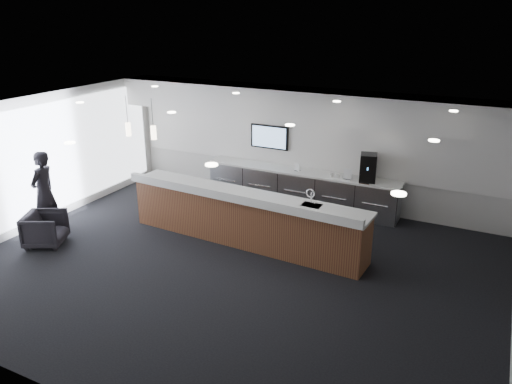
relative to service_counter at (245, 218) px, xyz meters
The scene contains 22 objects.
ground 1.29m from the service_counter, 76.39° to the right, with size 10.00×10.00×0.00m, color black.
ceiling 2.69m from the service_counter, 76.39° to the right, with size 10.00×8.00×0.02m, color black.
back_wall 3.03m from the service_counter, 84.59° to the left, with size 10.00×0.02×3.00m, color silver.
left_wall 4.95m from the service_counter, 166.61° to the right, with size 0.02×8.00×3.00m, color silver.
soffit_bulkhead 3.20m from the service_counter, 83.59° to the left, with size 10.00×0.90×0.70m, color silver.
alcove_panel 3.04m from the service_counter, 84.53° to the left, with size 9.80×0.06×1.40m, color silver.
window_blinds_wall 4.91m from the service_counter, 166.50° to the right, with size 0.04×7.36×2.55m, color silver.
back_credenza 2.53m from the service_counter, 83.82° to the left, with size 5.06×0.66×0.95m.
wall_tv 3.07m from the service_counter, 104.66° to the left, with size 1.05×0.08×0.62m.
pendant_left 2.73m from the service_counter, behind, with size 0.12×0.12×0.30m, color #FFE9C6.
pendant_right 3.30m from the service_counter, behind, with size 0.12×0.12×0.30m, color #FFE9C6.
ceiling_can_lights 2.66m from the service_counter, 76.39° to the right, with size 7.00×5.00×0.02m, color white, non-canonical shape.
service_counter is the anchor object (origin of this frame).
coffee_machine 3.25m from the service_counter, 51.53° to the left, with size 0.46×0.54×0.66m.
info_sign_left 2.50m from the service_counter, 85.29° to the left, with size 0.15×0.02×0.20m, color white.
info_sign_right 2.87m from the service_counter, 57.26° to the left, with size 0.20×0.02×0.27m, color white.
armchair 4.27m from the service_counter, 151.73° to the right, with size 0.77×0.79×0.72m, color black.
lounge_guest 4.58m from the service_counter, 161.49° to the right, with size 0.68×0.45×1.86m, color black.
cup_0 2.88m from the service_counter, 57.06° to the left, with size 0.10×0.10×0.09m, color white.
cup_1 2.81m from the service_counter, 59.48° to the left, with size 0.10×0.10×0.09m, color white.
cup_2 2.74m from the service_counter, 62.03° to the left, with size 0.10×0.10×0.09m, color white.
cup_3 2.68m from the service_counter, 64.71° to the left, with size 0.10×0.10×0.09m, color white.
Camera 1 is at (4.36, -7.56, 4.80)m, focal length 35.00 mm.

